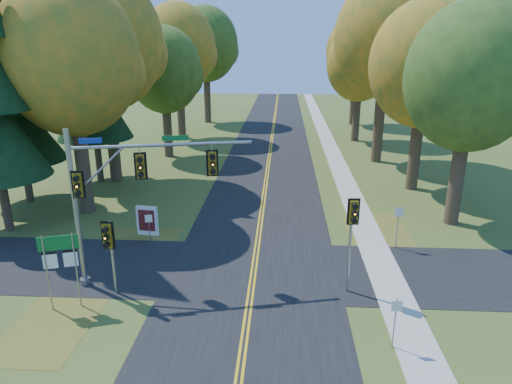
# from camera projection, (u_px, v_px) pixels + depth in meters

# --- Properties ---
(ground) EXTENTS (160.00, 160.00, 0.00)m
(ground) POSITION_uv_depth(u_px,v_px,m) (251.00, 291.00, 20.01)
(ground) COLOR #3D521D
(ground) RESTS_ON ground
(road_main) EXTENTS (8.00, 160.00, 0.02)m
(road_main) POSITION_uv_depth(u_px,v_px,m) (251.00, 291.00, 20.01)
(road_main) COLOR black
(road_main) RESTS_ON ground
(road_cross) EXTENTS (60.00, 6.00, 0.02)m
(road_cross) POSITION_uv_depth(u_px,v_px,m) (254.00, 270.00, 21.91)
(road_cross) COLOR black
(road_cross) RESTS_ON ground
(centerline_left) EXTENTS (0.10, 160.00, 0.01)m
(centerline_left) POSITION_uv_depth(u_px,v_px,m) (249.00, 291.00, 20.01)
(centerline_left) COLOR gold
(centerline_left) RESTS_ON road_main
(centerline_right) EXTENTS (0.10, 160.00, 0.01)m
(centerline_right) POSITION_uv_depth(u_px,v_px,m) (253.00, 291.00, 20.00)
(centerline_right) COLOR gold
(centerline_right) RESTS_ON road_main
(sidewalk_east) EXTENTS (1.60, 160.00, 0.06)m
(sidewalk_east) POSITION_uv_depth(u_px,v_px,m) (394.00, 295.00, 19.65)
(sidewalk_east) COLOR #9E998E
(sidewalk_east) RESTS_ON ground
(leaf_patch_w_near) EXTENTS (4.00, 6.00, 0.00)m
(leaf_patch_w_near) POSITION_uv_depth(u_px,v_px,m) (134.00, 248.00, 24.18)
(leaf_patch_w_near) COLOR brown
(leaf_patch_w_near) RESTS_ON ground
(leaf_patch_e) EXTENTS (3.50, 8.00, 0.00)m
(leaf_patch_e) POSITION_uv_depth(u_px,v_px,m) (381.00, 239.00, 25.31)
(leaf_patch_e) COLOR brown
(leaf_patch_e) RESTS_ON ground
(leaf_patch_w_far) EXTENTS (3.00, 5.00, 0.00)m
(leaf_patch_w_far) POSITION_uv_depth(u_px,v_px,m) (52.00, 325.00, 17.60)
(leaf_patch_w_far) COLOR brown
(leaf_patch_w_far) RESTS_ON ground
(tree_w_a) EXTENTS (8.00, 8.00, 14.15)m
(tree_w_a) POSITION_uv_depth(u_px,v_px,m) (72.00, 59.00, 26.58)
(tree_w_a) COLOR #38281C
(tree_w_a) RESTS_ON ground
(tree_e_a) EXTENTS (7.20, 7.20, 12.73)m
(tree_e_a) POSITION_uv_depth(u_px,v_px,m) (472.00, 78.00, 24.99)
(tree_e_a) COLOR #38281C
(tree_e_a) RESTS_ON ground
(tree_w_b) EXTENTS (8.60, 8.60, 15.38)m
(tree_w_b) POSITION_uv_depth(u_px,v_px,m) (105.00, 43.00, 32.88)
(tree_w_b) COLOR #38281C
(tree_w_b) RESTS_ON ground
(tree_e_b) EXTENTS (7.60, 7.60, 13.33)m
(tree_e_b) POSITION_uv_depth(u_px,v_px,m) (425.00, 65.00, 31.36)
(tree_e_b) COLOR #38281C
(tree_e_b) RESTS_ON ground
(tree_w_c) EXTENTS (6.80, 6.80, 11.91)m
(tree_w_c) POSITION_uv_depth(u_px,v_px,m) (165.00, 71.00, 41.27)
(tree_w_c) COLOR #38281C
(tree_w_c) RESTS_ON ground
(tree_e_c) EXTENTS (8.80, 8.80, 15.79)m
(tree_e_c) POSITION_uv_depth(u_px,v_px,m) (387.00, 39.00, 38.56)
(tree_e_c) COLOR #38281C
(tree_e_c) RESTS_ON ground
(tree_w_d) EXTENTS (8.20, 8.20, 14.56)m
(tree_w_d) POSITION_uv_depth(u_px,v_px,m) (179.00, 48.00, 48.99)
(tree_w_d) COLOR #38281C
(tree_w_d) RESTS_ON ground
(tree_e_d) EXTENTS (7.00, 7.00, 12.32)m
(tree_e_d) POSITION_uv_depth(u_px,v_px,m) (360.00, 64.00, 48.06)
(tree_e_d) COLOR #38281C
(tree_e_d) RESTS_ON ground
(tree_w_e) EXTENTS (8.40, 8.40, 14.97)m
(tree_w_e) POSITION_uv_depth(u_px,v_px,m) (206.00, 45.00, 59.16)
(tree_w_e) COLOR #38281C
(tree_w_e) RESTS_ON ground
(tree_e_e) EXTENTS (7.80, 7.80, 13.74)m
(tree_e_e) POSITION_uv_depth(u_px,v_px,m) (357.00, 52.00, 57.84)
(tree_e_e) COLOR #38281C
(tree_e_e) RESTS_ON ground
(pine_b) EXTENTS (5.60, 5.60, 17.31)m
(pine_b) POSITION_uv_depth(u_px,v_px,m) (11.00, 79.00, 28.80)
(pine_b) COLOR #38281C
(pine_b) RESTS_ON ground
(pine_c) EXTENTS (5.60, 5.60, 20.56)m
(pine_c) POSITION_uv_depth(u_px,v_px,m) (87.00, 52.00, 32.89)
(pine_c) COLOR #38281C
(pine_c) RESTS_ON ground
(traffic_mast) EXTENTS (7.64, 2.20, 7.09)m
(traffic_mast) POSITION_uv_depth(u_px,v_px,m) (120.00, 186.00, 19.42)
(traffic_mast) COLOR gray
(traffic_mast) RESTS_ON ground
(east_signal_pole) EXTENTS (0.51, 0.59, 4.39)m
(east_signal_pole) POSITION_uv_depth(u_px,v_px,m) (352.00, 222.00, 18.83)
(east_signal_pole) COLOR #9B9EA3
(east_signal_pole) RESTS_ON ground
(ped_signal_pole) EXTENTS (0.55, 0.63, 3.45)m
(ped_signal_pole) POSITION_uv_depth(u_px,v_px,m) (109.00, 241.00, 18.89)
(ped_signal_pole) COLOR #999DA1
(ped_signal_pole) RESTS_ON ground
(route_sign_cluster) EXTENTS (1.47, 0.52, 3.28)m
(route_sign_cluster) POSITION_uv_depth(u_px,v_px,m) (60.00, 257.00, 18.10)
(route_sign_cluster) COLOR gray
(route_sign_cluster) RESTS_ON ground
(info_kiosk) EXTENTS (1.25, 0.35, 1.71)m
(info_kiosk) POSITION_uv_depth(u_px,v_px,m) (147.00, 221.00, 25.63)
(info_kiosk) COLOR silver
(info_kiosk) RESTS_ON ground
(reg_sign_e_north) EXTENTS (0.45, 0.08, 2.37)m
(reg_sign_e_north) POSITION_uv_depth(u_px,v_px,m) (398.00, 220.00, 23.73)
(reg_sign_e_north) COLOR gray
(reg_sign_e_north) RESTS_ON ground
(reg_sign_e_south) EXTENTS (0.38, 0.08, 2.01)m
(reg_sign_e_south) POSITION_uv_depth(u_px,v_px,m) (396.00, 315.00, 15.88)
(reg_sign_e_south) COLOR gray
(reg_sign_e_south) RESTS_ON ground
(reg_sign_w) EXTENTS (0.38, 0.11, 1.98)m
(reg_sign_w) POSITION_uv_depth(u_px,v_px,m) (149.00, 225.00, 23.74)
(reg_sign_w) COLOR gray
(reg_sign_w) RESTS_ON ground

